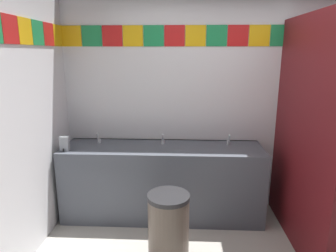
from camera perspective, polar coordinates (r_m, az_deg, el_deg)
name	(u,v)px	position (r m, az deg, el deg)	size (l,w,h in m)	color
wall_back	(224,91)	(3.64, 10.62, 6.49)	(3.79, 0.09, 2.85)	silver
vanity_counter	(163,180)	(3.55, -1.03, -10.24)	(2.26, 0.61, 0.84)	#4C515B
faucet_left	(99,139)	(3.60, -13.01, -2.44)	(0.04, 0.10, 0.14)	silver
faucet_center	(163,140)	(3.48, -0.96, -2.67)	(0.04, 0.10, 0.14)	silver
faucet_right	(229,141)	(3.51, 11.41, -2.79)	(0.04, 0.10, 0.14)	silver
soap_dispenser	(65,144)	(3.44, -19.02, -3.16)	(0.09, 0.09, 0.16)	gray
stall_divider	(332,144)	(2.96, 28.65, -3.00)	(0.92, 1.48, 2.23)	maroon
toilet	(330,201)	(3.80, 28.36, -12.46)	(0.39, 0.49, 0.74)	white
trash_bin	(168,228)	(2.88, 0.09, -18.77)	(0.38, 0.38, 0.66)	brown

